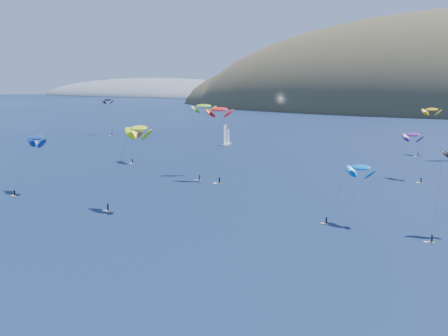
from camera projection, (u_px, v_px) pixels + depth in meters
headland at (170, 98)px, 949.08m from camera, size 460.00×250.00×60.00m
sailboat at (226, 143)px, 284.56m from camera, size 8.53×7.40×10.68m
kitesurfer_1 at (136, 130)px, 228.95m from camera, size 10.26×10.07×14.46m
kitesurfer_2 at (138, 128)px, 148.71m from camera, size 9.71×11.01×21.85m
kitesurfer_3 at (204, 106)px, 200.34m from camera, size 10.04×15.77×24.20m
kitesurfer_5 at (361, 167)px, 134.32m from camera, size 10.75×8.13×14.38m
kitesurfer_6 at (413, 135)px, 193.11m from camera, size 9.58×12.35×15.83m
kitesurfer_9 at (219, 109)px, 189.83m from camera, size 9.07×10.56×23.85m
kitesurfer_10 at (37, 138)px, 170.92m from camera, size 9.85×12.81×17.43m
kitesurfer_11 at (432, 110)px, 249.73m from camera, size 8.93×13.45×20.43m
kitesurfer_12 at (108, 100)px, 333.32m from camera, size 10.15×7.14×20.41m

